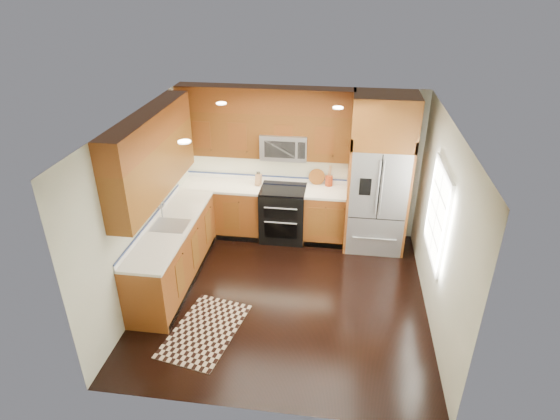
# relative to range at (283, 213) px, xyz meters

# --- Properties ---
(ground) EXTENTS (4.00, 4.00, 0.00)m
(ground) POSITION_rel_range_xyz_m (0.25, -1.67, -0.47)
(ground) COLOR black
(ground) RESTS_ON ground
(wall_back) EXTENTS (4.00, 0.02, 2.60)m
(wall_back) POSITION_rel_range_xyz_m (0.25, 0.33, 0.83)
(wall_back) COLOR silver
(wall_back) RESTS_ON ground
(wall_left) EXTENTS (0.02, 4.00, 2.60)m
(wall_left) POSITION_rel_range_xyz_m (-1.75, -1.67, 0.83)
(wall_left) COLOR silver
(wall_left) RESTS_ON ground
(wall_right) EXTENTS (0.02, 4.00, 2.60)m
(wall_right) POSITION_rel_range_xyz_m (2.25, -1.67, 0.83)
(wall_right) COLOR silver
(wall_right) RESTS_ON ground
(window) EXTENTS (0.04, 1.10, 1.30)m
(window) POSITION_rel_range_xyz_m (2.23, -1.47, 0.93)
(window) COLOR white
(window) RESTS_ON ground
(base_cabinets) EXTENTS (2.85, 3.00, 0.90)m
(base_cabinets) POSITION_rel_range_xyz_m (-0.98, -0.77, -0.02)
(base_cabinets) COLOR brown
(base_cabinets) RESTS_ON ground
(countertop) EXTENTS (2.86, 3.01, 0.04)m
(countertop) POSITION_rel_range_xyz_m (-0.84, -0.65, 0.45)
(countertop) COLOR white
(countertop) RESTS_ON base_cabinets
(upper_cabinets) EXTENTS (2.85, 3.00, 1.15)m
(upper_cabinets) POSITION_rel_range_xyz_m (-0.90, -0.58, 1.56)
(upper_cabinets) COLOR brown
(upper_cabinets) RESTS_ON ground
(range) EXTENTS (0.76, 0.67, 0.95)m
(range) POSITION_rel_range_xyz_m (0.00, 0.00, 0.00)
(range) COLOR black
(range) RESTS_ON ground
(microwave) EXTENTS (0.76, 0.40, 0.42)m
(microwave) POSITION_rel_range_xyz_m (-0.00, 0.13, 1.19)
(microwave) COLOR #B2B2B7
(microwave) RESTS_ON ground
(refrigerator) EXTENTS (0.98, 0.75, 2.60)m
(refrigerator) POSITION_rel_range_xyz_m (1.55, -0.04, 0.83)
(refrigerator) COLOR #B2B2B7
(refrigerator) RESTS_ON ground
(sink_faucet) EXTENTS (0.54, 0.44, 0.37)m
(sink_faucet) POSITION_rel_range_xyz_m (-1.48, -1.44, 0.52)
(sink_faucet) COLOR #B2B2B7
(sink_faucet) RESTS_ON countertop
(rug) EXTENTS (1.03, 1.45, 0.01)m
(rug) POSITION_rel_range_xyz_m (-0.70, -2.53, -0.46)
(rug) COLOR black
(rug) RESTS_ON ground
(knife_block) EXTENTS (0.10, 0.13, 0.24)m
(knife_block) POSITION_rel_range_xyz_m (-0.44, 0.10, 0.57)
(knife_block) COLOR #A3764F
(knife_block) RESTS_ON countertop
(utensil_crock) EXTENTS (0.16, 0.16, 0.36)m
(utensil_crock) POSITION_rel_range_xyz_m (0.75, 0.24, 0.59)
(utensil_crock) COLOR #993312
(utensil_crock) RESTS_ON countertop
(cutting_board) EXTENTS (0.29, 0.29, 0.02)m
(cutting_board) POSITION_rel_range_xyz_m (0.54, 0.27, 0.48)
(cutting_board) COLOR brown
(cutting_board) RESTS_ON countertop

